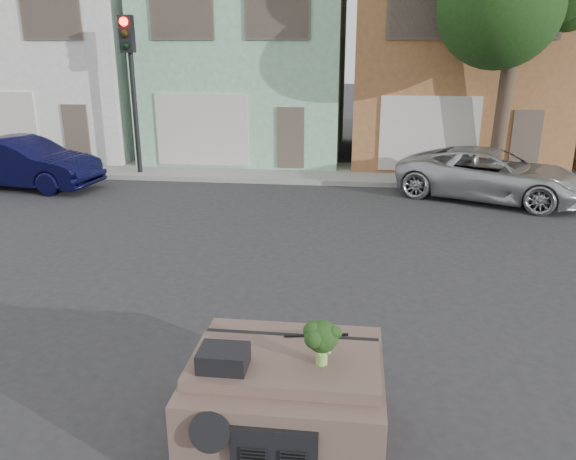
% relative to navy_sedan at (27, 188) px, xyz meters
% --- Properties ---
extents(ground_plane, '(120.00, 120.00, 0.00)m').
position_rel_navy_sedan_xyz_m(ground_plane, '(9.40, -7.64, 0.00)').
color(ground_plane, '#303033').
rests_on(ground_plane, ground).
extents(sidewalk, '(40.00, 3.00, 0.15)m').
position_rel_navy_sedan_xyz_m(sidewalk, '(9.40, 2.86, 0.07)').
color(sidewalk, gray).
rests_on(sidewalk, ground).
extents(townhouse_white, '(7.20, 8.20, 7.55)m').
position_rel_navy_sedan_xyz_m(townhouse_white, '(-1.60, 6.86, 3.77)').
color(townhouse_white, white).
rests_on(townhouse_white, ground).
extents(townhouse_mint, '(7.20, 8.20, 7.55)m').
position_rel_navy_sedan_xyz_m(townhouse_mint, '(5.90, 6.86, 3.77)').
color(townhouse_mint, '#94CFA8').
rests_on(townhouse_mint, ground).
extents(townhouse_tan, '(7.20, 8.20, 7.55)m').
position_rel_navy_sedan_xyz_m(townhouse_tan, '(13.40, 6.86, 3.77)').
color(townhouse_tan, '#A0683C').
rests_on(townhouse_tan, ground).
extents(navy_sedan, '(4.83, 2.21, 1.54)m').
position_rel_navy_sedan_xyz_m(navy_sedan, '(0.00, 0.00, 0.00)').
color(navy_sedan, black).
rests_on(navy_sedan, ground).
extents(silver_pickup, '(5.64, 4.22, 1.42)m').
position_rel_navy_sedan_xyz_m(silver_pickup, '(13.83, 0.32, 0.00)').
color(silver_pickup, '#B5B8BB').
rests_on(silver_pickup, ground).
extents(traffic_signal, '(0.40, 0.40, 5.10)m').
position_rel_navy_sedan_xyz_m(traffic_signal, '(2.90, 1.86, 2.55)').
color(traffic_signal, black).
rests_on(traffic_signal, ground).
extents(tree_near, '(4.40, 4.00, 8.50)m').
position_rel_navy_sedan_xyz_m(tree_near, '(14.40, 2.16, 4.25)').
color(tree_near, '#1C3D14').
rests_on(tree_near, ground).
extents(car_dashboard, '(2.00, 1.80, 1.12)m').
position_rel_navy_sedan_xyz_m(car_dashboard, '(9.40, -10.64, 0.56)').
color(car_dashboard, brown).
rests_on(car_dashboard, ground).
extents(instrument_hump, '(0.48, 0.38, 0.20)m').
position_rel_navy_sedan_xyz_m(instrument_hump, '(8.82, -10.99, 1.22)').
color(instrument_hump, black).
rests_on(instrument_hump, car_dashboard).
extents(wiper_arm, '(0.69, 0.15, 0.02)m').
position_rel_navy_sedan_xyz_m(wiper_arm, '(9.68, -10.26, 1.13)').
color(wiper_arm, black).
rests_on(wiper_arm, car_dashboard).
extents(broccoli, '(0.53, 0.53, 0.48)m').
position_rel_navy_sedan_xyz_m(broccoli, '(9.77, -10.81, 1.36)').
color(broccoli, '#193411').
rests_on(broccoli, car_dashboard).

